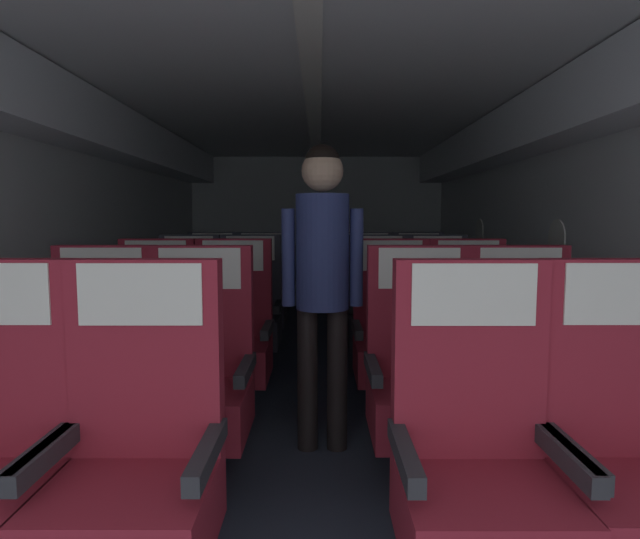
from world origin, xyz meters
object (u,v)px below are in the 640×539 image
object	(u,v)px
seat_b_right_window	(420,381)
seat_d_left_aisle	(249,314)
seat_b_left_aisle	(198,381)
seat_c_right_aisle	(470,339)
seat_a_right_aisle	(633,467)
seat_a_right_window	(477,469)
seat_e_left_aisle	(261,298)
seat_c_right_window	(392,339)
seat_d_left_window	(187,314)
seat_c_left_window	(153,339)
seat_c_left_aisle	(232,339)
seat_d_right_window	(378,314)
seat_d_right_aisle	(438,314)
seat_e_right_aisle	(419,298)
seat_e_left_window	(211,298)
seat_e_right_window	(368,298)
seat_b_right_aisle	(523,380)
seat_b_left_window	(98,380)
seat_a_left_aisle	(135,468)
flight_attendant	(322,264)

from	to	relation	value
seat_b_right_window	seat_d_left_aisle	bearing A→B (deg)	120.91
seat_b_left_aisle	seat_c_right_aisle	size ratio (longest dim) A/B	1.00
seat_a_right_aisle	seat_a_right_window	size ratio (longest dim) A/B	1.00
seat_a_right_window	seat_e_left_aisle	distance (m)	3.70
seat_c_right_window	seat_e_left_aisle	bearing A→B (deg)	120.99
seat_c_right_window	seat_d_left_window	size ratio (longest dim) A/B	1.00
seat_d_left_window	seat_c_left_window	bearing A→B (deg)	-89.84
seat_c_left_aisle	seat_d_right_window	world-z (taller)	same
seat_d_right_aisle	seat_e_right_aisle	xyz separation A→B (m)	(0.01, 0.88, 0.00)
seat_c_left_window	seat_c_left_aisle	bearing A→B (deg)	1.09
seat_c_right_aisle	seat_e_left_aisle	size ratio (longest dim) A/B	1.00
seat_a_right_aisle	seat_a_right_window	xyz separation A→B (m)	(-0.49, -0.01, 0.00)
seat_a_right_aisle	seat_c_left_aisle	xyz separation A→B (m)	(-1.55, 1.77, 0.00)
seat_a_right_window	seat_b_right_window	size ratio (longest dim) A/B	1.00
seat_d_right_window	seat_e_left_window	bearing A→B (deg)	149.80
seat_c_left_window	seat_d_right_window	distance (m)	1.79
seat_d_right_window	seat_e_left_window	distance (m)	1.79
seat_c_left_window	seat_e_right_aisle	world-z (taller)	same
seat_b_right_window	seat_e_right_window	distance (m)	2.65
seat_c_left_window	seat_c_right_aisle	xyz separation A→B (m)	(2.05, 0.00, 0.00)
seat_c_right_aisle	seat_d_right_aisle	xyz separation A→B (m)	(-0.00, 0.90, 0.00)
seat_b_right_aisle	seat_c_right_window	bearing A→B (deg)	120.10
seat_d_right_aisle	seat_d_right_window	distance (m)	0.49
seat_d_left_aisle	seat_e_right_aisle	xyz separation A→B (m)	(1.55, 0.89, 0.00)
seat_b_left_window	seat_c_left_aisle	bearing A→B (deg)	60.08
seat_e_right_aisle	seat_e_left_aisle	bearing A→B (deg)	-179.39
seat_b_right_window	seat_e_left_window	size ratio (longest dim) A/B	1.00
seat_a_left_aisle	seat_c_left_aisle	size ratio (longest dim) A/B	1.00
flight_attendant	seat_b_right_aisle	bearing A→B (deg)	-28.93
seat_d_right_window	seat_c_right_window	bearing A→B (deg)	-90.32
seat_b_right_window	seat_d_right_window	distance (m)	1.77
seat_b_left_aisle	seat_c_left_window	distance (m)	1.01
seat_d_left_window	seat_a_right_window	bearing A→B (deg)	-59.47
seat_b_right_window	seat_c_left_window	distance (m)	1.79
seat_b_left_window	seat_d_left_window	xyz separation A→B (m)	(-0.00, 1.75, 0.00)
flight_attendant	seat_d_left_window	bearing A→B (deg)	114.36
seat_e_left_aisle	seat_c_left_aisle	bearing A→B (deg)	-89.72
seat_d_left_window	seat_d_right_aisle	xyz separation A→B (m)	(2.05, 0.02, 0.00)
seat_b_right_window	flight_attendant	size ratio (longest dim) A/B	0.68
seat_b_left_aisle	seat_c_left_aisle	size ratio (longest dim) A/B	1.00
seat_d_right_window	flight_attendant	bearing A→B (deg)	-107.56
seat_d_left_window	seat_e_right_aisle	bearing A→B (deg)	23.62
seat_a_right_window	seat_e_left_window	bearing A→B (deg)	113.62
seat_b_right_aisle	seat_c_left_window	xyz separation A→B (m)	(-2.06, 0.87, 0.00)
seat_e_left_aisle	seat_e_left_window	bearing A→B (deg)	177.02
seat_d_left_aisle	seat_e_right_window	bearing A→B (deg)	39.94
seat_e_right_window	flight_attendant	size ratio (longest dim) A/B	0.68
seat_b_left_window	seat_c_left_aisle	size ratio (longest dim) A/B	1.00
seat_b_right_aisle	seat_d_left_aisle	bearing A→B (deg)	131.50
seat_b_left_aisle	seat_d_left_aisle	bearing A→B (deg)	89.63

